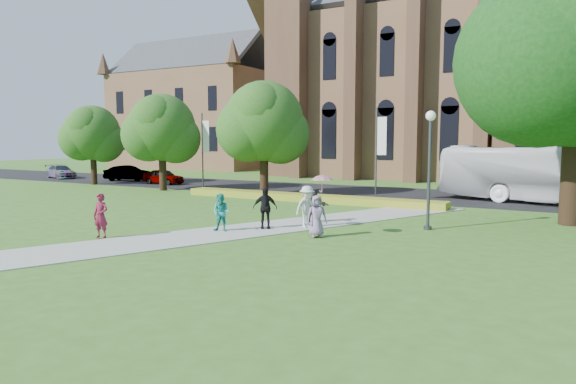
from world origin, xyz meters
The scene contains 23 objects.
ground centered at (0.00, 0.00, 0.00)m, with size 160.00×160.00×0.00m, color #3A661E.
road centered at (0.00, 20.00, 0.01)m, with size 160.00×10.00×0.02m, color black.
footpath centered at (0.00, 1.00, 0.02)m, with size 3.20×30.00×0.04m, color #B2B2A8.
flower_hedge centered at (-2.00, 13.20, 0.23)m, with size 18.00×1.40×0.45m, color gold.
cathedral centered at (10.00, 39.73, 12.98)m, with size 52.60×18.25×28.00m.
building_west centered at (-34.00, 42.00, 9.21)m, with size 22.00×14.00×18.30m.
streetlamp centered at (7.50, 6.50, 3.30)m, with size 0.44×0.44×5.24m.
street_tree_0 centered at (-15.00, 14.00, 4.87)m, with size 5.20×5.20×7.50m.
street_tree_1 centered at (-6.00, 14.50, 5.22)m, with size 5.60×5.60×8.05m.
street_tree_2 centered at (-24.00, 15.00, 4.53)m, with size 4.80×4.80×6.95m.
banner_pole_0 centered at (2.11, 15.20, 3.39)m, with size 0.70×0.10×6.00m.
banner_pole_1 centered at (-11.89, 15.20, 3.39)m, with size 0.70×0.10×6.00m.
tour_coach centered at (11.83, 19.19, 1.87)m, with size 3.10×13.25×3.69m, color white.
car_0 centered at (-18.76, 18.12, 0.69)m, with size 1.57×3.91×1.33m, color gray.
car_1 centered at (-24.11, 19.09, 0.75)m, with size 1.54×4.43×1.46m, color gray.
car_2 centered at (-32.83, 18.28, 0.68)m, with size 1.86×4.56×1.32m, color gray.
pedestrian_0 centered at (-3.50, -2.03, 0.94)m, with size 0.66×0.43×1.80m, color maroon.
pedestrian_1 centered at (-0.15, 1.52, 0.86)m, with size 0.79×0.62×1.63m, color teal.
pedestrian_2 centered at (2.64, 4.21, 0.98)m, with size 1.21×0.70×1.88m, color silver.
pedestrian_3 centered at (1.13, 3.04, 0.97)m, with size 1.08×0.45×1.85m, color black.
pedestrian_4 centered at (3.97, 2.46, 0.89)m, with size 0.83×0.54×1.70m, color gray.
pedestrian_5 centered at (2.24, 5.61, 0.84)m, with size 1.49×0.47×1.61m, color #27272E.
parasol centered at (4.15, 2.56, 2.11)m, with size 0.84×0.84×0.74m, color #DF9DB4.
Camera 1 is at (13.01, -16.21, 4.02)m, focal length 32.00 mm.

